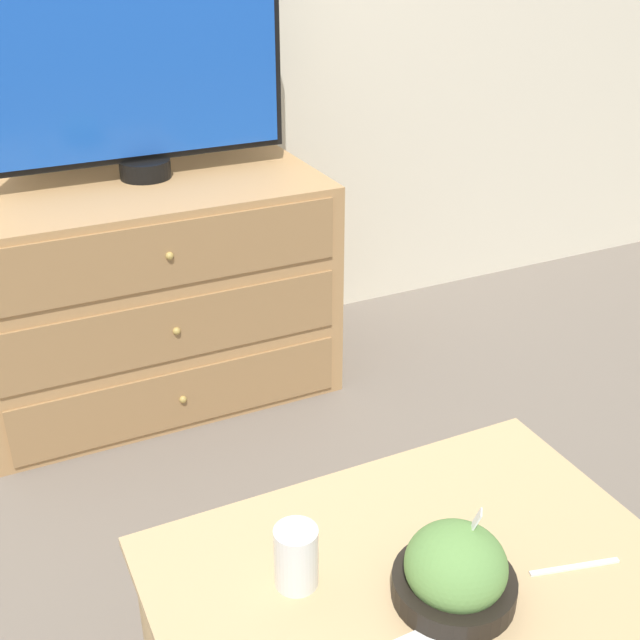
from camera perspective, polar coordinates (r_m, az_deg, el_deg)
ground_plane at (r=3.23m, az=-10.73°, el=-1.54°), size 12.00×12.00×0.00m
dresser at (r=2.75m, az=-11.90°, el=1.85°), size 1.16×0.60×0.75m
tv at (r=2.63m, az=-13.04°, el=17.05°), size 0.95×0.16×0.66m
coffee_table at (r=1.58m, az=6.71°, el=-18.83°), size 0.94×0.63×0.46m
takeout_bowl at (r=1.46m, az=9.73°, el=-17.21°), size 0.22×0.22×0.17m
drink_cup at (r=1.47m, az=-1.70°, el=-16.69°), size 0.08×0.08×0.12m
knife at (r=1.60m, az=17.65°, el=-16.39°), size 0.17×0.05×0.01m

